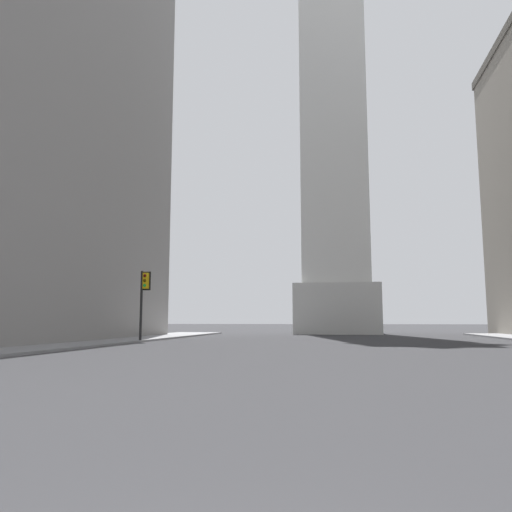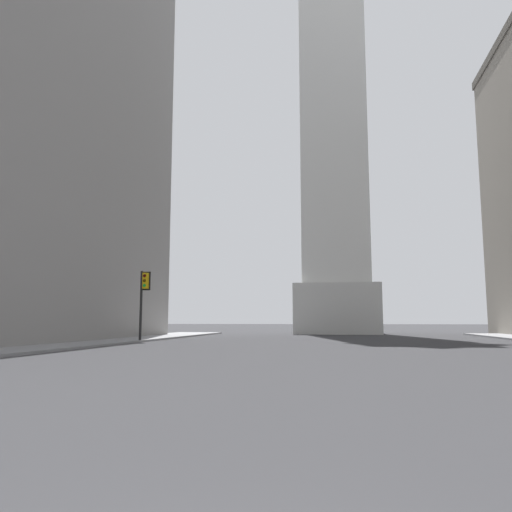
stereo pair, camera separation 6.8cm
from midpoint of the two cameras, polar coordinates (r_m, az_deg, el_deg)
name	(u,v)px [view 2 (the right image)]	position (r m, az deg, el deg)	size (l,w,h in m)	color
sidewalk_left	(7,350)	(27.45, -26.49, -9.60)	(5.00, 68.21, 0.15)	gray
obelisk	(332,43)	(67.83, 8.69, 22.93)	(9.45, 9.45, 74.03)	silver
traffic_light_mid_left	(143,295)	(35.95, -12.71, -4.35)	(0.79, 0.51, 4.97)	black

